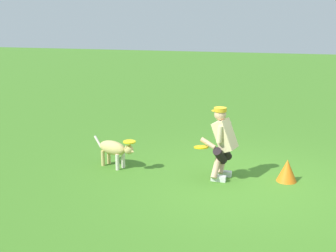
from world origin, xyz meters
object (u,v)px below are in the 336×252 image
at_px(person, 223,141).
at_px(dog, 115,149).
at_px(frisbee_held, 201,147).
at_px(training_cone, 287,170).
at_px(frisbee_flying, 129,142).

xyz_separation_m(person, dog, (2.08, -0.01, -0.33)).
bearing_deg(person, frisbee_held, 38.35).
distance_m(dog, training_cone, 3.20).
xyz_separation_m(person, training_cone, (-1.12, -0.21, -0.50)).
relative_size(person, dog, 1.27).
relative_size(frisbee_flying, frisbee_held, 0.92).
xyz_separation_m(frisbee_flying, training_cone, (-2.83, -0.34, -0.38)).
bearing_deg(dog, person, 20.80).
bearing_deg(frisbee_held, person, -153.78).
bearing_deg(frisbee_held, training_cone, -165.33).
bearing_deg(frisbee_held, frisbee_flying, -1.88).
bearing_deg(frisbee_held, dog, -5.92).
height_order(frisbee_flying, frisbee_held, frisbee_held).
bearing_deg(training_cone, frisbee_flying, 6.82).
relative_size(dog, training_cone, 2.57).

